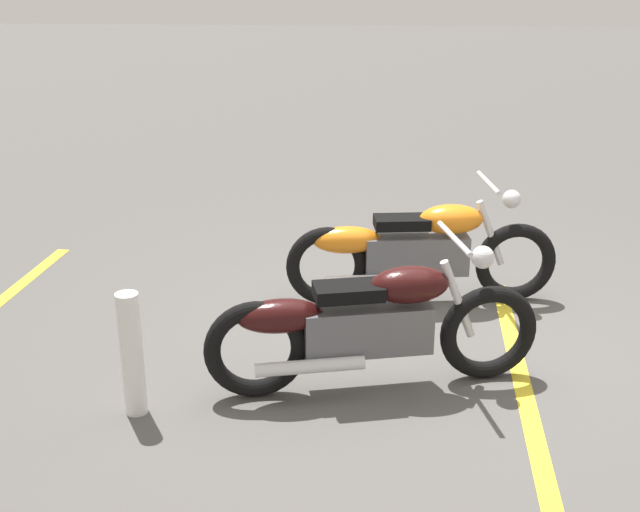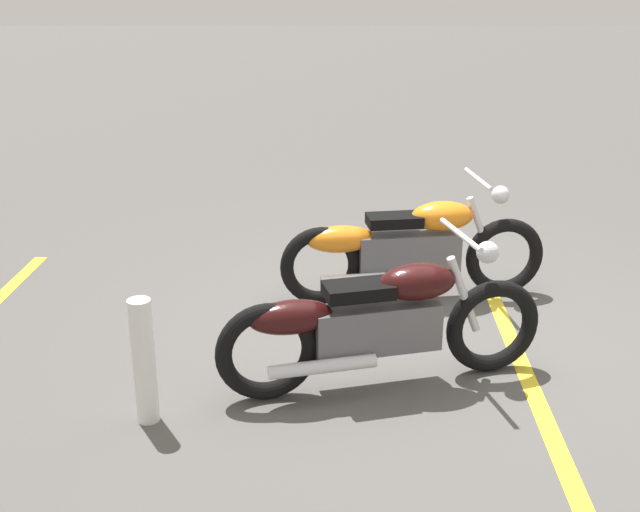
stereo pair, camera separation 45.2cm
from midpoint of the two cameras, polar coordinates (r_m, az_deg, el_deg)
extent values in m
plane|color=#514F4C|center=(6.07, 9.77, -6.00)|extent=(60.00, 60.00, 0.00)
torus|color=black|center=(6.80, 15.71, -0.47)|extent=(0.68, 0.20, 0.67)
torus|color=black|center=(6.47, 2.51, -0.77)|extent=(0.68, 0.20, 0.67)
cube|color=#59595E|center=(6.55, 8.89, 0.06)|extent=(0.86, 0.33, 0.32)
ellipsoid|color=orange|center=(6.52, 11.36, 2.58)|extent=(0.55, 0.35, 0.24)
ellipsoid|color=orange|center=(6.41, 3.97, 1.14)|extent=(0.59, 0.32, 0.22)
cube|color=black|center=(6.44, 7.89, 2.38)|extent=(0.47, 0.30, 0.09)
cylinder|color=silver|center=(6.64, 14.04, 1.59)|extent=(0.27, 0.09, 0.56)
cylinder|color=silver|center=(6.51, 13.94, 5.11)|extent=(0.12, 0.62, 0.04)
sphere|color=silver|center=(6.61, 15.50, 3.93)|extent=(0.15, 0.15, 0.15)
cylinder|color=silver|center=(6.41, 5.56, -1.78)|extent=(0.71, 0.19, 0.09)
torus|color=black|center=(5.51, 14.30, -5.38)|extent=(0.68, 0.27, 0.67)
torus|color=black|center=(5.12, -2.09, -6.77)|extent=(0.68, 0.27, 0.67)
cube|color=#59595E|center=(5.21, 5.92, -5.32)|extent=(0.87, 0.42, 0.32)
ellipsoid|color=black|center=(5.16, 8.94, -2.08)|extent=(0.57, 0.40, 0.24)
ellipsoid|color=black|center=(5.04, -0.31, -4.37)|extent=(0.60, 0.37, 0.22)
cube|color=black|center=(5.07, 4.61, -2.58)|extent=(0.48, 0.34, 0.09)
cylinder|color=silver|center=(5.32, 12.26, -3.07)|extent=(0.27, 0.12, 0.56)
cylinder|color=silver|center=(5.15, 12.09, 1.22)|extent=(0.18, 0.61, 0.04)
sphere|color=silver|center=(5.27, 14.01, -0.12)|extent=(0.15, 0.15, 0.15)
cylinder|color=silver|center=(5.08, 1.85, -7.96)|extent=(0.70, 0.26, 0.09)
cylinder|color=white|center=(4.99, -10.82, -7.00)|extent=(0.14, 0.14, 0.81)
cube|color=yellow|center=(5.75, 16.36, -8.15)|extent=(0.23, 3.20, 0.01)
camera|label=1|loc=(0.23, 92.23, -0.83)|focal=44.64mm
camera|label=2|loc=(0.23, -87.77, 0.83)|focal=44.64mm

